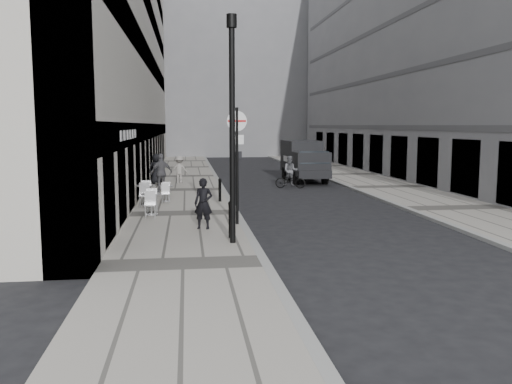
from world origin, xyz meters
TOP-DOWN VIEW (x-y plane):
  - ground at (0.00, 0.00)m, footprint 120.00×120.00m
  - sidewalk at (-2.00, 18.00)m, footprint 4.00×60.00m
  - far_sidewalk at (9.00, 18.00)m, footprint 4.00×60.00m
  - building_left at (-6.00, 24.50)m, footprint 4.00×45.00m
  - building_right at (14.00, 24.50)m, footprint 6.00×45.00m
  - building_far at (1.50, 56.00)m, footprint 24.00×16.00m
  - walking_man at (-1.36, 7.07)m, footprint 0.69×0.55m
  - sign_post at (-0.20, 7.79)m, footprint 0.67×0.13m
  - lamppost at (-0.60, 4.86)m, footprint 0.28×0.28m
  - bollard_near at (-0.60, 5.53)m, footprint 0.14×0.14m
  - bollard_far at (-0.45, 13.33)m, footprint 0.13×0.13m
  - panel_van at (5.26, 22.34)m, footprint 2.06×5.34m
  - cyclist at (3.77, 18.88)m, footprint 1.74×0.97m
  - pedestrian_a at (-3.13, 17.03)m, footprint 1.23×0.87m
  - pedestrian_b at (-2.30, 21.19)m, footprint 1.09×0.73m
  - pedestrian_c at (-3.60, 20.87)m, footprint 0.95×0.75m
  - cafe_table_near at (-3.21, 10.02)m, footprint 0.74×1.66m
  - cafe_table_mid at (-3.60, 12.55)m, footprint 0.77×1.74m
  - cafe_table_far at (-2.80, 13.58)m, footprint 0.63×1.43m

SIDE VIEW (x-z plane):
  - ground at x=0.00m, z-range 0.00..0.00m
  - sidewalk at x=-2.00m, z-range 0.00..0.12m
  - far_sidewalk at x=9.00m, z-range 0.00..0.12m
  - cafe_table_far at x=-2.80m, z-range 0.13..0.94m
  - bollard_far at x=-0.45m, z-range 0.12..1.07m
  - cafe_table_near at x=-3.21m, z-range 0.13..1.07m
  - cafe_table_mid at x=-3.60m, z-range 0.13..1.12m
  - bollard_near at x=-0.60m, z-range 0.12..1.15m
  - cyclist at x=3.77m, z-range -0.20..1.58m
  - pedestrian_b at x=-2.30m, z-range 0.12..1.69m
  - walking_man at x=-1.36m, z-range 0.12..1.76m
  - pedestrian_c at x=-3.60m, z-range 0.12..1.84m
  - pedestrian_a at x=-3.13m, z-range 0.12..2.05m
  - panel_van at x=5.26m, z-range 0.16..2.66m
  - sign_post at x=-0.20m, z-range 0.67..4.58m
  - lamppost at x=-0.60m, z-range 0.48..6.80m
  - building_left at x=-6.00m, z-range 0.00..18.00m
  - building_right at x=14.00m, z-range 0.00..20.00m
  - building_far at x=1.50m, z-range 0.00..22.00m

